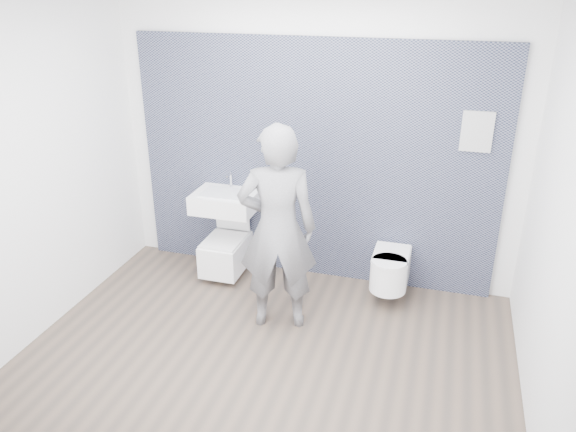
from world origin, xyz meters
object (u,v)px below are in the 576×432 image
(washbasin, at_px, (225,201))
(toilet_square, at_px, (226,252))
(toilet_rounded, at_px, (390,269))
(visitor, at_px, (277,229))

(washbasin, distance_m, toilet_square, 0.55)
(toilet_square, bearing_deg, washbasin, 90.00)
(toilet_rounded, bearing_deg, toilet_square, 179.38)
(washbasin, height_order, visitor, visitor)
(toilet_square, distance_m, toilet_rounded, 1.70)
(visitor, bearing_deg, washbasin, -58.40)
(visitor, bearing_deg, toilet_square, -56.66)
(washbasin, xyz_separation_m, visitor, (0.79, -0.73, 0.11))
(washbasin, bearing_deg, toilet_square, -90.00)
(washbasin, xyz_separation_m, toilet_square, (0.00, -0.04, -0.55))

